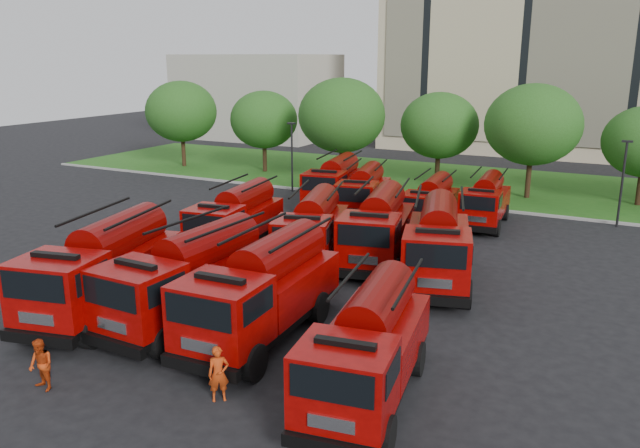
{
  "coord_description": "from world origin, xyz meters",
  "views": [
    {
      "loc": [
        12.5,
        -22.4,
        9.69
      ],
      "look_at": [
        -0.86,
        3.81,
        1.8
      ],
      "focal_mm": 35.0,
      "sensor_mm": 36.0,
      "label": 1
    }
  ],
  "objects_px": {
    "firefighter_3": "(312,405)",
    "firefighter_1": "(44,390)",
    "fire_truck_2": "(263,290)",
    "fire_truck_6": "(378,228)",
    "fire_truck_4": "(237,218)",
    "firefighter_5": "(450,297)",
    "fire_truck_10": "(431,203)",
    "fire_truck_3": "(368,346)",
    "fire_truck_1": "(189,277)",
    "fire_truck_0": "(104,268)",
    "fire_truck_8": "(335,183)",
    "fire_truck_9": "(364,193)",
    "fire_truck_7": "(438,244)",
    "fire_truck_11": "(486,201)",
    "firefighter_2": "(388,363)",
    "fire_truck_5": "(313,229)",
    "firefighter_4": "(178,300)"
  },
  "relations": [
    {
      "from": "fire_truck_6",
      "to": "firefighter_3",
      "type": "bearing_deg",
      "value": -88.18
    },
    {
      "from": "fire_truck_8",
      "to": "firefighter_1",
      "type": "bearing_deg",
      "value": -93.49
    },
    {
      "from": "fire_truck_3",
      "to": "fire_truck_6",
      "type": "relative_size",
      "value": 0.93
    },
    {
      "from": "fire_truck_10",
      "to": "fire_truck_3",
      "type": "bearing_deg",
      "value": -82.2
    },
    {
      "from": "fire_truck_2",
      "to": "fire_truck_6",
      "type": "relative_size",
      "value": 0.99
    },
    {
      "from": "fire_truck_4",
      "to": "fire_truck_5",
      "type": "distance_m",
      "value": 4.55
    },
    {
      "from": "fire_truck_8",
      "to": "fire_truck_3",
      "type": "bearing_deg",
      "value": -71.03
    },
    {
      "from": "fire_truck_10",
      "to": "fire_truck_11",
      "type": "distance_m",
      "value": 3.36
    },
    {
      "from": "fire_truck_6",
      "to": "fire_truck_7",
      "type": "height_order",
      "value": "fire_truck_7"
    },
    {
      "from": "firefighter_4",
      "to": "fire_truck_2",
      "type": "bearing_deg",
      "value": -139.9
    },
    {
      "from": "fire_truck_1",
      "to": "fire_truck_6",
      "type": "distance_m",
      "value": 10.46
    },
    {
      "from": "fire_truck_3",
      "to": "fire_truck_7",
      "type": "distance_m",
      "value": 10.41
    },
    {
      "from": "fire_truck_6",
      "to": "firefighter_5",
      "type": "bearing_deg",
      "value": -45.52
    },
    {
      "from": "fire_truck_10",
      "to": "firefighter_3",
      "type": "distance_m",
      "value": 20.61
    },
    {
      "from": "fire_truck_5",
      "to": "fire_truck_10",
      "type": "relative_size",
      "value": 1.17
    },
    {
      "from": "firefighter_2",
      "to": "firefighter_4",
      "type": "distance_m",
      "value": 9.81
    },
    {
      "from": "fire_truck_10",
      "to": "firefighter_1",
      "type": "relative_size",
      "value": 4.02
    },
    {
      "from": "fire_truck_8",
      "to": "fire_truck_9",
      "type": "bearing_deg",
      "value": -38.71
    },
    {
      "from": "fire_truck_2",
      "to": "fire_truck_7",
      "type": "distance_m",
      "value": 9.12
    },
    {
      "from": "fire_truck_1",
      "to": "fire_truck_11",
      "type": "bearing_deg",
      "value": 73.0
    },
    {
      "from": "fire_truck_4",
      "to": "firefighter_4",
      "type": "relative_size",
      "value": 4.12
    },
    {
      "from": "fire_truck_8",
      "to": "fire_truck_9",
      "type": "distance_m",
      "value": 3.15
    },
    {
      "from": "fire_truck_4",
      "to": "fire_truck_9",
      "type": "xyz_separation_m",
      "value": [
        3.24,
        9.16,
        -0.08
      ]
    },
    {
      "from": "fire_truck_0",
      "to": "fire_truck_4",
      "type": "bearing_deg",
      "value": 79.03
    },
    {
      "from": "fire_truck_7",
      "to": "firefighter_1",
      "type": "bearing_deg",
      "value": -133.8
    },
    {
      "from": "fire_truck_8",
      "to": "fire_truck_6",
      "type": "bearing_deg",
      "value": -63.04
    },
    {
      "from": "fire_truck_11",
      "to": "fire_truck_7",
      "type": "bearing_deg",
      "value": -92.57
    },
    {
      "from": "fire_truck_3",
      "to": "fire_truck_8",
      "type": "relative_size",
      "value": 0.99
    },
    {
      "from": "fire_truck_1",
      "to": "fire_truck_3",
      "type": "relative_size",
      "value": 1.06
    },
    {
      "from": "fire_truck_4",
      "to": "fire_truck_8",
      "type": "distance_m",
      "value": 10.74
    },
    {
      "from": "firefighter_3",
      "to": "firefighter_1",
      "type": "bearing_deg",
      "value": 13.89
    },
    {
      "from": "fire_truck_9",
      "to": "firefighter_2",
      "type": "bearing_deg",
      "value": -76.25
    },
    {
      "from": "fire_truck_9",
      "to": "fire_truck_6",
      "type": "bearing_deg",
      "value": -74.19
    },
    {
      "from": "fire_truck_3",
      "to": "fire_truck_11",
      "type": "height_order",
      "value": "fire_truck_3"
    },
    {
      "from": "fire_truck_4",
      "to": "firefighter_5",
      "type": "distance_m",
      "value": 12.05
    },
    {
      "from": "firefighter_2",
      "to": "firefighter_3",
      "type": "height_order",
      "value": "firefighter_2"
    },
    {
      "from": "fire_truck_8",
      "to": "fire_truck_5",
      "type": "bearing_deg",
      "value": -78.61
    },
    {
      "from": "fire_truck_0",
      "to": "fire_truck_2",
      "type": "height_order",
      "value": "fire_truck_0"
    },
    {
      "from": "fire_truck_0",
      "to": "fire_truck_1",
      "type": "distance_m",
      "value": 3.59
    },
    {
      "from": "fire_truck_9",
      "to": "firefighter_3",
      "type": "bearing_deg",
      "value": -82.48
    },
    {
      "from": "fire_truck_11",
      "to": "firefighter_2",
      "type": "relative_size",
      "value": 3.92
    },
    {
      "from": "fire_truck_7",
      "to": "fire_truck_11",
      "type": "relative_size",
      "value": 1.26
    },
    {
      "from": "firefighter_1",
      "to": "firefighter_2",
      "type": "relative_size",
      "value": 0.97
    },
    {
      "from": "fire_truck_2",
      "to": "firefighter_5",
      "type": "height_order",
      "value": "fire_truck_2"
    },
    {
      "from": "fire_truck_5",
      "to": "fire_truck_11",
      "type": "bearing_deg",
      "value": 45.33
    },
    {
      "from": "fire_truck_4",
      "to": "firefighter_5",
      "type": "relative_size",
      "value": 5.03
    },
    {
      "from": "fire_truck_10",
      "to": "firefighter_1",
      "type": "bearing_deg",
      "value": -105.75
    },
    {
      "from": "fire_truck_10",
      "to": "fire_truck_0",
      "type": "bearing_deg",
      "value": -116.76
    },
    {
      "from": "fire_truck_7",
      "to": "fire_truck_2",
      "type": "bearing_deg",
      "value": -130.25
    },
    {
      "from": "fire_truck_1",
      "to": "fire_truck_10",
      "type": "xyz_separation_m",
      "value": [
        3.98,
        17.24,
        -0.31
      ]
    }
  ]
}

